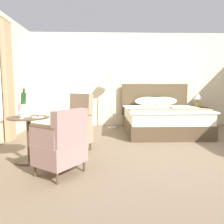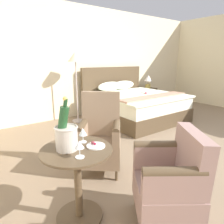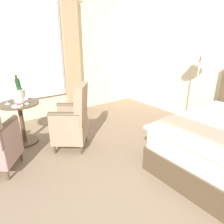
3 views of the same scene
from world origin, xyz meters
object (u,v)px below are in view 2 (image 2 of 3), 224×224
object	(u,v)px
bedside_lamp	(148,80)
wine_glass_near_bucket	(79,146)
nightstand	(147,97)
champagne_bucket	(66,134)
bed	(135,105)
snack_plate	(96,146)
side_table_round	(78,181)
armchair_facing_bed	(170,182)
floor_lamp_brass	(76,63)
armchair_by_window	(100,138)
wine_glass_near_edge	(83,132)

from	to	relation	value
bedside_lamp	wine_glass_near_bucket	world-z (taller)	bedside_lamp
nightstand	bedside_lamp	xyz separation A→B (m)	(-0.00, -0.00, 0.55)
champagne_bucket	bed	bearing A→B (deg)	37.66
nightstand	snack_plate	size ratio (longest dim) A/B	3.54
bedside_lamp	side_table_round	bearing A→B (deg)	-143.29
nightstand	wine_glass_near_bucket	size ratio (longest dim) A/B	4.21
nightstand	bedside_lamp	distance (m)	0.55
snack_plate	armchair_facing_bed	bearing A→B (deg)	-46.90
nightstand	snack_plate	distance (m)	4.84
floor_lamp_brass	armchair_facing_bed	size ratio (longest dim) A/B	1.83
wine_glass_near_bucket	armchair_by_window	size ratio (longest dim) A/B	0.13
wine_glass_near_edge	snack_plate	xyz separation A→B (m)	(0.05, -0.15, -0.09)
nightstand	wine_glass_near_edge	distance (m)	4.79
bed	wine_glass_near_edge	xyz separation A→B (m)	(-2.58, -2.08, 0.45)
wine_glass_near_bucket	armchair_facing_bed	bearing A→B (deg)	-29.98
floor_lamp_brass	wine_glass_near_bucket	bearing A→B (deg)	-116.15
floor_lamp_brass	snack_plate	distance (m)	3.18
side_table_round	snack_plate	size ratio (longest dim) A/B	4.28
floor_lamp_brass	armchair_facing_bed	bearing A→B (deg)	-103.23
floor_lamp_brass	side_table_round	xyz separation A→B (m)	(-1.40, -2.79, -0.98)
wine_glass_near_bucket	nightstand	bearing A→B (deg)	37.82
armchair_by_window	bedside_lamp	bearing A→B (deg)	35.09
snack_plate	bed	bearing A→B (deg)	41.39
wine_glass_near_bucket	wine_glass_near_edge	distance (m)	0.30
bedside_lamp	snack_plate	bearing A→B (deg)	-141.62
champagne_bucket	snack_plate	world-z (taller)	champagne_bucket
floor_lamp_brass	armchair_facing_bed	xyz separation A→B (m)	(-0.78, -3.33, -0.96)
snack_plate	champagne_bucket	bearing A→B (deg)	156.95
armchair_by_window	armchair_facing_bed	xyz separation A→B (m)	(-0.03, -1.16, -0.03)
wine_glass_near_edge	armchair_facing_bed	xyz separation A→B (m)	(0.50, -0.64, -0.38)
nightstand	side_table_round	xyz separation A→B (m)	(-3.94, -2.94, 0.10)
champagne_bucket	wine_glass_near_edge	size ratio (longest dim) A/B	3.29
armchair_by_window	floor_lamp_brass	bearing A→B (deg)	70.78
wine_glass_near_edge	floor_lamp_brass	bearing A→B (deg)	64.56
wine_glass_near_edge	side_table_round	bearing A→B (deg)	-141.15
armchair_facing_bed	snack_plate	bearing A→B (deg)	133.10
snack_plate	armchair_by_window	bearing A→B (deg)	54.54
bedside_lamp	snack_plate	xyz separation A→B (m)	(-3.78, -2.99, -0.12)
armchair_by_window	wine_glass_near_edge	bearing A→B (deg)	-134.96
nightstand	snack_plate	bearing A→B (deg)	-141.62
side_table_round	champagne_bucket	xyz separation A→B (m)	(-0.07, 0.04, 0.45)
champagne_bucket	wine_glass_near_edge	distance (m)	0.20
wine_glass_near_edge	wine_glass_near_bucket	bearing A→B (deg)	-123.18
champagne_bucket	nightstand	bearing A→B (deg)	35.82
champagne_bucket	wine_glass_near_bucket	xyz separation A→B (m)	(0.02, -0.20, -0.04)
nightstand	wine_glass_near_bucket	world-z (taller)	wine_glass_near_bucket
bed	armchair_facing_bed	size ratio (longest dim) A/B	2.28
champagne_bucket	armchair_by_window	xyz separation A→B (m)	(0.71, 0.58, -0.39)
nightstand	armchair_facing_bed	size ratio (longest dim) A/B	0.66
wine_glass_near_bucket	armchair_facing_bed	distance (m)	0.86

